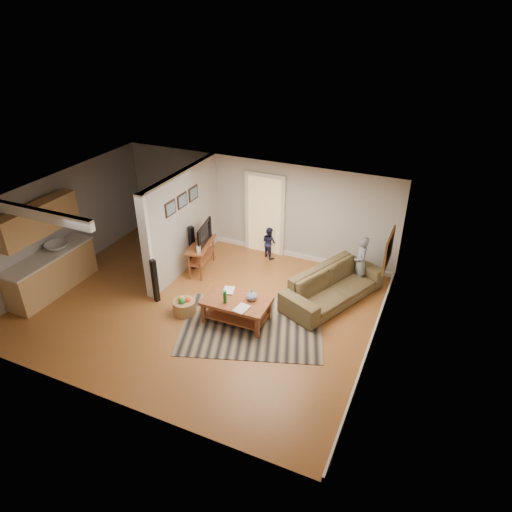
{
  "coord_description": "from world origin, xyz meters",
  "views": [
    {
      "loc": [
        4.5,
        -7.07,
        5.94
      ],
      "look_at": [
        1.0,
        0.8,
        1.1
      ],
      "focal_mm": 32.0,
      "sensor_mm": 36.0,
      "label": 1
    }
  ],
  "objects_px": {
    "tv_console": "(201,246)",
    "toddler": "(269,257)",
    "coffee_table": "(237,305)",
    "speaker_right": "(192,248)",
    "child": "(357,285)",
    "sofa": "(332,299)",
    "speaker_left": "(155,281)",
    "toy_basket": "(184,306)"
  },
  "relations": [
    {
      "from": "toddler",
      "to": "sofa",
      "type": "bearing_deg",
      "value": 177.59
    },
    {
      "from": "child",
      "to": "speaker_left",
      "type": "bearing_deg",
      "value": -81.71
    },
    {
      "from": "speaker_left",
      "to": "toddler",
      "type": "xyz_separation_m",
      "value": [
        1.53,
        2.9,
        -0.53
      ]
    },
    {
      "from": "tv_console",
      "to": "toddler",
      "type": "distance_m",
      "value": 1.93
    },
    {
      "from": "speaker_right",
      "to": "speaker_left",
      "type": "bearing_deg",
      "value": -68.2
    },
    {
      "from": "speaker_right",
      "to": "toddler",
      "type": "xyz_separation_m",
      "value": [
        1.53,
        1.3,
        -0.57
      ]
    },
    {
      "from": "sofa",
      "to": "coffee_table",
      "type": "xyz_separation_m",
      "value": [
        -1.6,
        -1.58,
        0.42
      ]
    },
    {
      "from": "tv_console",
      "to": "coffee_table",
      "type": "bearing_deg",
      "value": -53.08
    },
    {
      "from": "sofa",
      "to": "tv_console",
      "type": "distance_m",
      "value": 3.4
    },
    {
      "from": "sofa",
      "to": "toddler",
      "type": "distance_m",
      "value": 2.42
    },
    {
      "from": "toy_basket",
      "to": "child",
      "type": "distance_m",
      "value": 4.13
    },
    {
      "from": "coffee_table",
      "to": "child",
      "type": "relative_size",
      "value": 1.09
    },
    {
      "from": "speaker_right",
      "to": "toddler",
      "type": "relative_size",
      "value": 1.35
    },
    {
      "from": "coffee_table",
      "to": "tv_console",
      "type": "relative_size",
      "value": 1.13
    },
    {
      "from": "sofa",
      "to": "toy_basket",
      "type": "xyz_separation_m",
      "value": [
        -2.78,
        -1.81,
        0.18
      ]
    },
    {
      "from": "coffee_table",
      "to": "speaker_right",
      "type": "xyz_separation_m",
      "value": [
        -2.0,
        1.54,
        0.15
      ]
    },
    {
      "from": "child",
      "to": "toy_basket",
      "type": "bearing_deg",
      "value": -73.78
    },
    {
      "from": "speaker_left",
      "to": "toy_basket",
      "type": "relative_size",
      "value": 2.15
    },
    {
      "from": "tv_console",
      "to": "toddler",
      "type": "relative_size",
      "value": 1.45
    },
    {
      "from": "speaker_right",
      "to": "toy_basket",
      "type": "height_order",
      "value": "speaker_right"
    },
    {
      "from": "tv_console",
      "to": "speaker_left",
      "type": "relative_size",
      "value": 1.17
    },
    {
      "from": "speaker_right",
      "to": "toy_basket",
      "type": "bearing_deg",
      "value": -43.11
    },
    {
      "from": "sofa",
      "to": "speaker_right",
      "type": "relative_size",
      "value": 2.2
    },
    {
      "from": "tv_console",
      "to": "toddler",
      "type": "bearing_deg",
      "value": 34.23
    },
    {
      "from": "coffee_table",
      "to": "speaker_left",
      "type": "xyz_separation_m",
      "value": [
        -2.0,
        -0.06,
        0.11
      ]
    },
    {
      "from": "sofa",
      "to": "speaker_right",
      "type": "distance_m",
      "value": 3.65
    },
    {
      "from": "toy_basket",
      "to": "toddler",
      "type": "distance_m",
      "value": 3.15
    },
    {
      "from": "child",
      "to": "sofa",
      "type": "bearing_deg",
      "value": -49.21
    },
    {
      "from": "toy_basket",
      "to": "speaker_right",
      "type": "bearing_deg",
      "value": 115.09
    },
    {
      "from": "toy_basket",
      "to": "toddler",
      "type": "height_order",
      "value": "toy_basket"
    },
    {
      "from": "speaker_left",
      "to": "child",
      "type": "xyz_separation_m",
      "value": [
        4.0,
        2.48,
        -0.53
      ]
    },
    {
      "from": "child",
      "to": "toddler",
      "type": "xyz_separation_m",
      "value": [
        -2.47,
        0.42,
        0.0
      ]
    },
    {
      "from": "sofa",
      "to": "toy_basket",
      "type": "relative_size",
      "value": 5.17
    },
    {
      "from": "coffee_table",
      "to": "tv_console",
      "type": "xyz_separation_m",
      "value": [
        -1.73,
        1.54,
        0.25
      ]
    },
    {
      "from": "sofa",
      "to": "coffee_table",
      "type": "distance_m",
      "value": 2.29
    },
    {
      "from": "sofa",
      "to": "toddler",
      "type": "relative_size",
      "value": 2.97
    },
    {
      "from": "sofa",
      "to": "speaker_right",
      "type": "xyz_separation_m",
      "value": [
        -3.6,
        -0.05,
        0.57
      ]
    },
    {
      "from": "tv_console",
      "to": "child",
      "type": "height_order",
      "value": "tv_console"
    },
    {
      "from": "speaker_left",
      "to": "toy_basket",
      "type": "height_order",
      "value": "speaker_left"
    },
    {
      "from": "tv_console",
      "to": "toddler",
      "type": "height_order",
      "value": "tv_console"
    },
    {
      "from": "toddler",
      "to": "tv_console",
      "type": "bearing_deg",
      "value": 74.56
    },
    {
      "from": "coffee_table",
      "to": "tv_console",
      "type": "bearing_deg",
      "value": 138.45
    }
  ]
}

